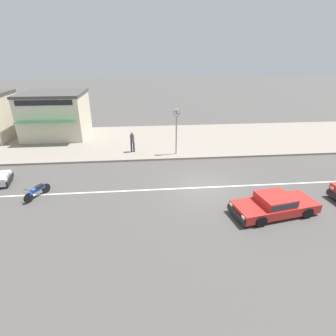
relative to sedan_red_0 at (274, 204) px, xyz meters
name	(u,v)px	position (x,y,z in m)	size (l,w,h in m)	color
ground_plane	(203,187)	(-3.06, 3.16, -0.53)	(160.00, 160.00, 0.00)	#4C4947
lane_centre_stripe	(203,187)	(-3.06, 3.16, -0.53)	(50.40, 0.14, 0.01)	silver
kerb_strip	(181,139)	(-3.06, 12.87, -0.46)	(68.00, 10.00, 0.15)	gray
sedan_red_0	(274,204)	(0.00, 0.00, 0.00)	(4.69, 2.47, 1.06)	red
motorcycle_0	(37,191)	(-12.92, 2.86, -0.11)	(1.01, 1.66, 0.80)	black
street_clock	(176,122)	(-4.06, 8.84, 2.27)	(0.58, 0.22, 3.66)	#9E9EA3
pedestrian_near_clock	(132,140)	(-7.60, 9.64, 0.60)	(0.34, 0.34, 1.69)	#232838
shopfront_mid_block	(56,114)	(-15.06, 15.07, 1.72)	(5.72, 6.04, 4.20)	beige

